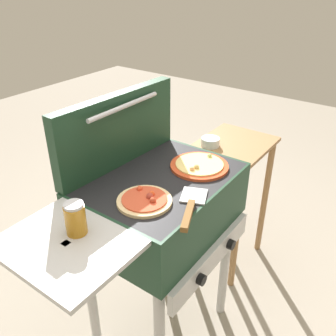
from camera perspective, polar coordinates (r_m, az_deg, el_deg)
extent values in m
plane|color=gray|center=(2.05, -0.89, -23.66)|extent=(8.00, 8.00, 0.00)
cube|color=#193823|center=(1.50, -1.12, -5.42)|extent=(0.64, 0.48, 0.24)
cube|color=black|center=(1.44, -1.16, -1.62)|extent=(0.61, 0.46, 0.01)
cube|color=#B9B9B9|center=(1.17, -15.68, -11.59)|extent=(0.32, 0.41, 0.02)
cube|color=#B9B9B9|center=(1.24, -14.98, -15.48)|extent=(0.02, 0.02, 0.24)
cube|color=#B9B9B9|center=(1.51, 6.88, -13.91)|extent=(0.58, 0.02, 0.10)
cylinder|color=black|center=(1.42, 5.25, -17.02)|extent=(0.04, 0.02, 0.04)
cylinder|color=black|center=(1.58, 9.85, -11.74)|extent=(0.04, 0.02, 0.04)
cylinder|color=#B9B9B9|center=(1.90, 8.87, -14.73)|extent=(0.04, 0.04, 0.66)
cylinder|color=#B9B9B9|center=(1.76, -11.87, -19.51)|extent=(0.04, 0.04, 0.66)
cylinder|color=#B9B9B9|center=(2.04, -0.73, -10.56)|extent=(0.04, 0.04, 0.66)
cube|color=#193823|center=(1.50, -7.86, 5.94)|extent=(0.63, 0.08, 0.30)
cylinder|color=#B7B7BC|center=(1.43, -6.81, 9.59)|extent=(0.38, 0.02, 0.02)
cylinder|color=beige|center=(1.29, -3.71, -5.18)|extent=(0.20, 0.20, 0.01)
cylinder|color=#D14C2D|center=(1.29, -3.72, -4.85)|extent=(0.16, 0.16, 0.01)
sphere|color=#B23D2E|center=(1.29, -2.85, -4.48)|extent=(0.03, 0.03, 0.03)
sphere|color=#E7522F|center=(1.33, -4.48, -3.21)|extent=(0.02, 0.02, 0.02)
sphere|color=#B03E24|center=(1.26, -2.41, -5.12)|extent=(0.02, 0.02, 0.02)
sphere|color=#EA4F22|center=(1.30, -2.54, -4.05)|extent=(0.02, 0.02, 0.02)
cylinder|color=#C64723|center=(1.51, 4.94, 0.33)|extent=(0.24, 0.24, 0.01)
cylinder|color=#EDD17A|center=(1.51, 4.96, 0.63)|extent=(0.20, 0.20, 0.01)
sphere|color=tan|center=(1.47, 4.49, 0.15)|extent=(0.02, 0.02, 0.02)
sphere|color=#B6C774|center=(1.57, 6.54, 1.92)|extent=(0.02, 0.02, 0.02)
sphere|color=#F2AC6B|center=(1.46, 3.80, -0.16)|extent=(0.02, 0.02, 0.02)
cylinder|color=#B77A1E|center=(1.17, -14.28, -7.87)|extent=(0.07, 0.07, 0.10)
cylinder|color=silver|center=(1.13, -14.62, -5.66)|extent=(0.06, 0.06, 0.01)
cube|color=#B7BABF|center=(1.33, 4.10, -4.34)|extent=(0.13, 0.12, 0.01)
cube|color=brown|center=(1.22, 3.16, -7.41)|extent=(0.16, 0.09, 0.02)
cube|color=olive|center=(2.00, 10.30, 3.63)|extent=(0.44, 0.36, 0.02)
cylinder|color=olive|center=(2.01, 10.69, -9.75)|extent=(0.04, 0.04, 0.78)
cylinder|color=olive|center=(2.30, 14.91, -4.73)|extent=(0.04, 0.04, 0.78)
cylinder|color=olive|center=(2.12, 3.38, -6.90)|extent=(0.04, 0.04, 0.78)
cylinder|color=olive|center=(2.39, 8.31, -2.49)|extent=(0.04, 0.04, 0.78)
cylinder|color=silver|center=(1.93, 6.65, 4.08)|extent=(0.10, 0.10, 0.04)
cylinder|color=beige|center=(1.94, 6.64, 3.90)|extent=(0.08, 0.08, 0.02)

